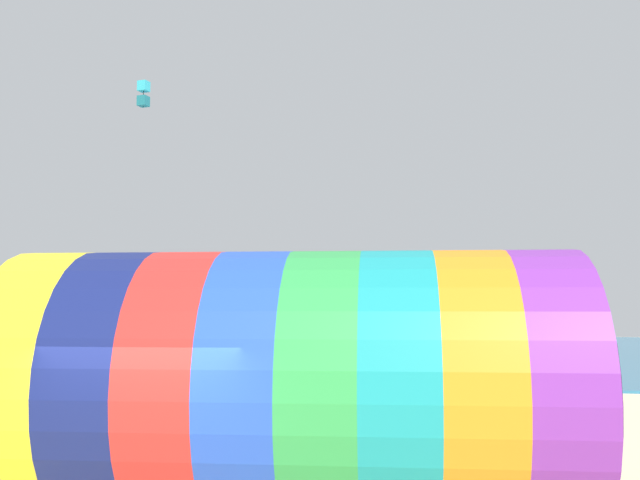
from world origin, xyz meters
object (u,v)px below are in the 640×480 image
(bystander_near_water, at_px, (591,382))
(bystander_mid_beach, at_px, (413,412))
(giant_inflatable_tube, at_px, (295,385))
(kite_cyan_box, at_px, (144,94))

(bystander_near_water, bearing_deg, bystander_mid_beach, -127.92)
(giant_inflatable_tube, relative_size, bystander_near_water, 4.77)
(bystander_near_water, distance_m, bystander_mid_beach, 7.34)
(giant_inflatable_tube, height_order, kite_cyan_box, kite_cyan_box)
(giant_inflatable_tube, height_order, bystander_mid_beach, giant_inflatable_tube)
(kite_cyan_box, relative_size, bystander_near_water, 0.63)
(kite_cyan_box, xyz_separation_m, bystander_near_water, (15.55, -4.92, -10.37))
(kite_cyan_box, xyz_separation_m, bystander_mid_beach, (11.04, -10.71, -10.43))
(kite_cyan_box, relative_size, bystander_mid_beach, 0.67)
(giant_inflatable_tube, xyz_separation_m, kite_cyan_box, (-9.72, 15.75, 9.36))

